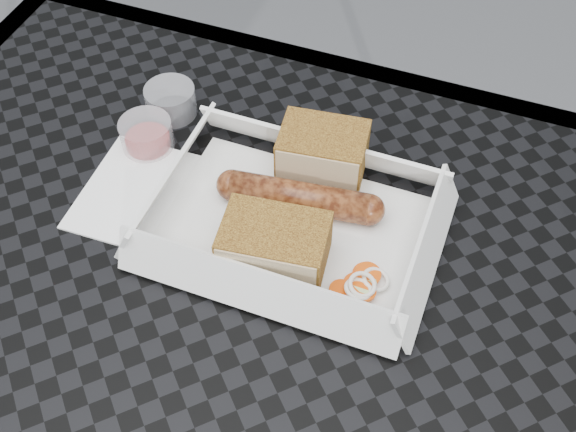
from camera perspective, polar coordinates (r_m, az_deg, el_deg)
name	(u,v)px	position (r m, az deg, el deg)	size (l,w,h in m)	color
patio_table	(209,422)	(0.63, -6.26, -15.84)	(0.80, 0.80, 0.74)	black
food_tray	(292,228)	(0.63, 0.32, -0.93)	(0.22, 0.15, 0.00)	white
bratwurst	(299,197)	(0.63, 0.91, 1.49)	(0.15, 0.04, 0.03)	brown
bread_near	(323,153)	(0.65, 2.75, 5.02)	(0.08, 0.06, 0.05)	olive
bread_far	(274,245)	(0.59, -1.08, -2.32)	(0.09, 0.06, 0.04)	olive
veg_garnish	(362,285)	(0.60, 5.87, -5.44)	(0.03, 0.03, 0.00)	#D54909
napkin	(149,195)	(0.67, -10.92, 1.61)	(0.12, 0.12, 0.00)	white
condiment_cup_sauce	(147,135)	(0.70, -11.11, 6.30)	(0.05, 0.05, 0.03)	maroon
condiment_cup_empty	(171,101)	(0.73, -9.25, 8.96)	(0.05, 0.05, 0.03)	silver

